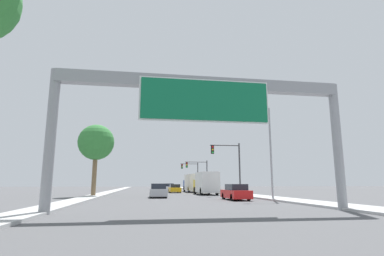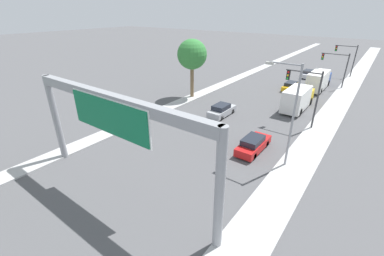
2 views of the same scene
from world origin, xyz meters
TOP-DOWN VIEW (x-y plane):
  - sidewalk_right at (9.50, 60.00)m, footprint 3.00×120.00m
  - median_strip_left at (-9.00, 60.00)m, footprint 2.00×120.00m
  - sign_gantry at (0.00, 17.91)m, footprint 16.94×0.73m
  - car_mid_left at (1.75, 52.03)m, footprint 1.74×4.66m
  - car_far_center at (-1.75, 35.33)m, footprint 1.78×4.43m
  - car_near_center at (1.75, 62.72)m, footprint 1.72×4.48m
  - car_far_left at (5.25, 29.40)m, footprint 1.74×4.73m
  - truck_box_primary at (5.25, 55.08)m, footprint 2.32×8.88m
  - truck_box_secondary at (5.25, 43.30)m, footprint 2.38×7.76m
  - traffic_light_near_intersection at (7.34, 38.00)m, footprint 3.87×0.32m
  - traffic_light_mid_block at (7.09, 58.00)m, footprint 4.34×0.32m
  - traffic_light_far_intersection at (7.25, 68.00)m, footprint 3.98×0.32m
  - palm_tree_background at (-9.20, 39.05)m, footprint 4.30×4.30m
  - street_lamp_right at (8.24, 28.63)m, footprint 2.86×0.28m

SIDE VIEW (x-z plane):
  - sidewalk_right at x=9.50m, z-range 0.00..0.15m
  - median_strip_left at x=-9.00m, z-range 0.00..0.15m
  - car_mid_left at x=1.75m, z-range -0.03..1.35m
  - car_far_left at x=5.25m, z-range -0.04..1.42m
  - car_near_center at x=1.75m, z-range -0.04..1.45m
  - car_far_center at x=-1.75m, z-range -0.05..1.47m
  - truck_box_secondary at x=5.25m, z-range 0.03..3.07m
  - truck_box_primary at x=5.25m, z-range 0.03..3.12m
  - traffic_light_mid_block at x=7.09m, z-range 1.03..6.87m
  - traffic_light_far_intersection at x=7.25m, z-range 1.04..7.16m
  - traffic_light_near_intersection at x=7.34m, z-range 1.08..7.63m
  - street_lamp_right at x=8.24m, z-range 0.82..9.63m
  - sign_gantry at x=0.00m, z-range 2.17..9.79m
  - palm_tree_background at x=-9.20m, z-range 2.08..10.68m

